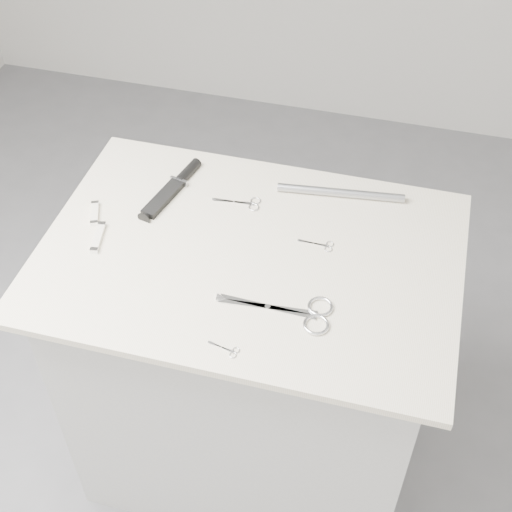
% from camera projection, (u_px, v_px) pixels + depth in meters
% --- Properties ---
extents(ground, '(4.00, 4.00, 0.01)m').
position_uv_depth(ground, '(251.00, 451.00, 2.35)').
color(ground, slate).
rests_on(ground, ground).
extents(plinth, '(0.90, 0.60, 0.90)m').
position_uv_depth(plinth, '(250.00, 370.00, 2.03)').
color(plinth, '#B3B3B1').
rests_on(plinth, ground).
extents(display_board, '(1.00, 0.70, 0.02)m').
position_uv_depth(display_board, '(249.00, 256.00, 1.70)').
color(display_board, beige).
rests_on(display_board, plinth).
extents(large_shears, '(0.25, 0.11, 0.01)m').
position_uv_depth(large_shears, '(300.00, 312.00, 1.56)').
color(large_shears, silver).
rests_on(large_shears, display_board).
extents(embroidery_scissors_a, '(0.12, 0.05, 0.00)m').
position_uv_depth(embroidery_scissors_a, '(246.00, 203.00, 1.82)').
color(embroidery_scissors_a, silver).
rests_on(embroidery_scissors_a, display_board).
extents(embroidery_scissors_b, '(0.09, 0.04, 0.00)m').
position_uv_depth(embroidery_scissors_b, '(321.00, 245.00, 1.71)').
color(embroidery_scissors_b, silver).
rests_on(embroidery_scissors_b, display_board).
extents(tiny_scissors, '(0.07, 0.03, 0.00)m').
position_uv_depth(tiny_scissors, '(227.00, 350.00, 1.49)').
color(tiny_scissors, silver).
rests_on(tiny_scissors, display_board).
extents(sheathed_knife, '(0.09, 0.24, 0.03)m').
position_uv_depth(sheathed_knife, '(175.00, 186.00, 1.86)').
color(sheathed_knife, black).
rests_on(sheathed_knife, display_board).
extents(pocket_knife_a, '(0.04, 0.10, 0.01)m').
position_uv_depth(pocket_knife_a, '(98.00, 237.00, 1.72)').
color(pocket_knife_a, white).
rests_on(pocket_knife_a, display_board).
extents(pocket_knife_b, '(0.05, 0.08, 0.01)m').
position_uv_depth(pocket_knife_b, '(95.00, 213.00, 1.78)').
color(pocket_knife_b, white).
rests_on(pocket_knife_b, display_board).
extents(metal_rail, '(0.33, 0.06, 0.02)m').
position_uv_depth(metal_rail, '(341.00, 193.00, 1.83)').
color(metal_rail, '#989BA1').
rests_on(metal_rail, display_board).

